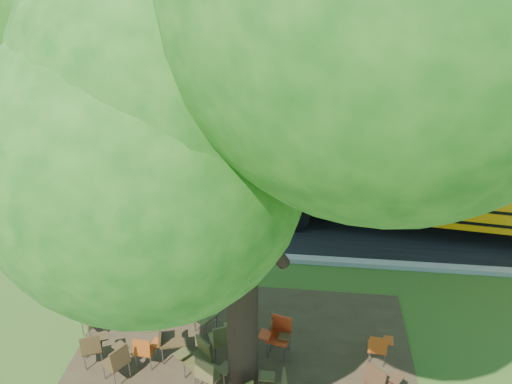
# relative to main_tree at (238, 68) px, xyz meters

# --- Properties ---
(ground) EXTENTS (160.00, 160.00, 0.00)m
(ground) POSITION_rel_main_tree_xyz_m (-1.13, 1.50, -6.20)
(ground) COLOR #365219
(ground) RESTS_ON ground
(dirt_patch) EXTENTS (7.00, 4.50, 0.03)m
(dirt_patch) POSITION_rel_main_tree_xyz_m (-0.13, 1.00, -6.18)
(dirt_patch) COLOR #382819
(dirt_patch) RESTS_ON ground
(asphalt_road) EXTENTS (80.00, 8.00, 0.04)m
(asphalt_road) POSITION_rel_main_tree_xyz_m (-1.13, 8.50, -6.18)
(asphalt_road) COLOR black
(asphalt_road) RESTS_ON ground
(kerb_near) EXTENTS (80.00, 0.25, 0.14)m
(kerb_near) POSITION_rel_main_tree_xyz_m (-1.13, 4.50, -6.13)
(kerb_near) COLOR gray
(kerb_near) RESTS_ON ground
(kerb_far) EXTENTS (80.00, 0.25, 0.14)m
(kerb_far) POSITION_rel_main_tree_xyz_m (-1.13, 12.60, -6.13)
(kerb_far) COLOR gray
(kerb_far) RESTS_ON ground
(bg_tree_2) EXTENTS (4.80, 4.80, 6.62)m
(bg_tree_2) POSITION_rel_main_tree_xyz_m (-6.13, 17.50, -1.99)
(bg_tree_2) COLOR black
(bg_tree_2) RESTS_ON ground
(bg_tree_3) EXTENTS (5.60, 5.60, 7.84)m
(bg_tree_3) POSITION_rel_main_tree_xyz_m (6.87, 15.50, -1.17)
(bg_tree_3) COLOR black
(bg_tree_3) RESTS_ON ground
(main_tree) EXTENTS (7.07, 7.07, 9.75)m
(main_tree) POSITION_rel_main_tree_xyz_m (0.00, 0.00, 0.00)
(main_tree) COLOR black
(main_tree) RESTS_ON ground
(school_bus) EXTENTS (13.54, 4.30, 3.26)m
(school_bus) POSITION_rel_main_tree_xyz_m (6.82, 6.83, -4.31)
(school_bus) COLOR orange
(school_bus) RESTS_ON ground
(chair_0) EXTENTS (0.57, 0.66, 0.83)m
(chair_0) POSITION_rel_main_tree_xyz_m (-3.09, 0.35, -5.68)
(chair_0) COLOR #453118
(chair_0) RESTS_ON ground
(chair_1) EXTENTS (0.53, 0.46, 0.78)m
(chair_1) POSITION_rel_main_tree_xyz_m (-2.03, 0.43, -5.71)
(chair_1) COLOR #A34311
(chair_1) RESTS_ON ground
(chair_2) EXTENTS (0.59, 0.75, 0.89)m
(chair_2) POSITION_rel_main_tree_xyz_m (-2.45, 0.03, -5.65)
(chair_2) COLOR #4A331A
(chair_2) RESTS_ON ground
(chair_3) EXTENTS (0.80, 0.63, 0.93)m
(chair_3) POSITION_rel_main_tree_xyz_m (-0.91, 0.26, -5.62)
(chair_3) COLOR #42401D
(chair_3) RESTS_ON ground
(chair_4) EXTENTS (0.73, 0.58, 0.91)m
(chair_4) POSITION_rel_main_tree_xyz_m (-0.61, -0.10, -5.64)
(chair_4) COLOR brown
(chair_4) RESTS_ON ground
(chair_7) EXTENTS (0.77, 0.61, 0.90)m
(chair_7) POSITION_rel_main_tree_xyz_m (2.52, 0.07, -5.64)
(chair_7) COLOR #4D2F1B
(chair_7) RESTS_ON ground
(chair_8) EXTENTS (0.55, 0.70, 0.82)m
(chair_8) POSITION_rel_main_tree_xyz_m (-3.41, 1.16, -5.69)
(chair_8) COLOR #4F4722
(chair_8) RESTS_ON ground
(chair_9) EXTENTS (0.73, 0.58, 0.88)m
(chair_9) POSITION_rel_main_tree_xyz_m (-1.71, 2.01, -5.66)
(chair_9) COLOR #483F1F
(chair_9) RESTS_ON ground
(chair_10) EXTENTS (0.57, 0.73, 0.86)m
(chair_10) POSITION_rel_main_tree_xyz_m (-1.09, 1.56, -5.66)
(chair_10) COLOR brown
(chair_10) RESTS_ON ground
(chair_11) EXTENTS (0.61, 0.72, 0.90)m
(chair_11) POSITION_rel_main_tree_xyz_m (-0.53, 0.85, -5.64)
(chair_11) COLOR brown
(chair_11) RESTS_ON ground
(chair_12) EXTENTS (0.49, 0.53, 0.83)m
(chair_12) POSITION_rel_main_tree_xyz_m (0.54, 1.21, -5.69)
(chair_12) COLOR #4F361C
(chair_12) RESTS_ON ground
(chair_13) EXTENTS (0.54, 0.46, 0.78)m
(chair_13) POSITION_rel_main_tree_xyz_m (2.62, 1.00, -5.72)
(chair_13) COLOR #BE4914
(chair_13) RESTS_ON ground
(chair_14) EXTENTS (0.70, 0.66, 0.96)m
(chair_14) POSITION_rel_main_tree_xyz_m (-1.63, 0.68, -5.60)
(chair_14) COLOR #443018
(chair_14) RESTS_ON ground
(chair_15) EXTENTS (0.69, 0.54, 0.91)m
(chair_15) POSITION_rel_main_tree_xyz_m (0.59, 1.09, -5.64)
(chair_15) COLOR red
(chair_15) RESTS_ON ground
(black_car) EXTENTS (4.82, 3.23, 1.52)m
(black_car) POSITION_rel_main_tree_xyz_m (-7.04, 7.17, -5.44)
(black_car) COLOR black
(black_car) RESTS_ON ground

